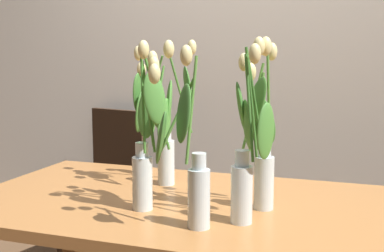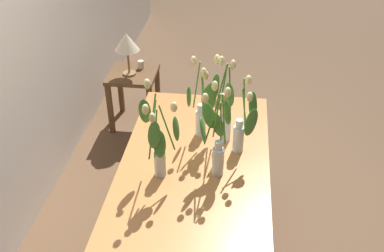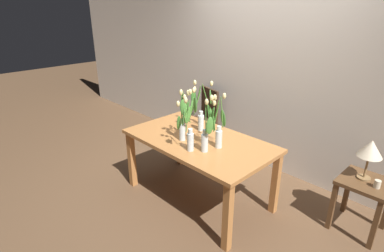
# 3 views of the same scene
# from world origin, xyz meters

# --- Properties ---
(ground_plane) EXTENTS (18.00, 18.00, 0.00)m
(ground_plane) POSITION_xyz_m (0.00, 0.00, 0.00)
(ground_plane) COLOR brown
(room_wall_rear) EXTENTS (9.00, 0.10, 2.70)m
(room_wall_rear) POSITION_xyz_m (0.00, 1.25, 1.35)
(room_wall_rear) COLOR silver
(room_wall_rear) RESTS_ON ground
(dining_table) EXTENTS (1.60, 0.90, 0.74)m
(dining_table) POSITION_xyz_m (0.00, 0.00, 0.65)
(dining_table) COLOR #B7753D
(dining_table) RESTS_ON ground
(tulip_vase_0) EXTENTS (0.26, 0.25, 0.58)m
(tulip_vase_0) POSITION_xyz_m (-0.17, 0.18, 0.98)
(tulip_vase_0) COLOR silver
(tulip_vase_0) RESTS_ON dining_table
(tulip_vase_1) EXTENTS (0.14, 0.18, 0.57)m
(tulip_vase_1) POSITION_xyz_m (0.26, -0.15, 0.95)
(tulip_vase_1) COLOR silver
(tulip_vase_1) RESTS_ON dining_table
(tulip_vase_2) EXTENTS (0.14, 0.21, 0.56)m
(tulip_vase_2) POSITION_xyz_m (0.26, -0.01, 0.95)
(tulip_vase_2) COLOR silver
(tulip_vase_2) RESTS_ON dining_table
(tulip_vase_3) EXTENTS (0.17, 0.19, 0.57)m
(tulip_vase_3) POSITION_xyz_m (-0.08, -0.13, 0.98)
(tulip_vase_3) COLOR silver
(tulip_vase_3) RESTS_ON dining_table
(tulip_vase_4) EXTENTS (0.17, 0.15, 0.55)m
(tulip_vase_4) POSITION_xyz_m (0.11, -0.27, 0.92)
(tulip_vase_4) COLOR silver
(tulip_vase_4) RESTS_ON dining_table
(dining_chair) EXTENTS (0.48, 0.48, 0.93)m
(dining_chair) POSITION_xyz_m (-0.86, 0.98, 0.52)
(dining_chair) COLOR #382619
(dining_chair) RESTS_ON ground
(side_table) EXTENTS (0.44, 0.44, 0.55)m
(side_table) POSITION_xyz_m (1.46, 0.75, 0.43)
(side_table) COLOR brown
(side_table) RESTS_ON ground
(table_lamp) EXTENTS (0.22, 0.22, 0.40)m
(table_lamp) POSITION_xyz_m (1.43, 0.77, 0.86)
(table_lamp) COLOR olive
(table_lamp) RESTS_ON side_table
(pillar_candle) EXTENTS (0.06, 0.06, 0.07)m
(pillar_candle) POSITION_xyz_m (1.57, 0.69, 0.59)
(pillar_candle) COLOR beige
(pillar_candle) RESTS_ON side_table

